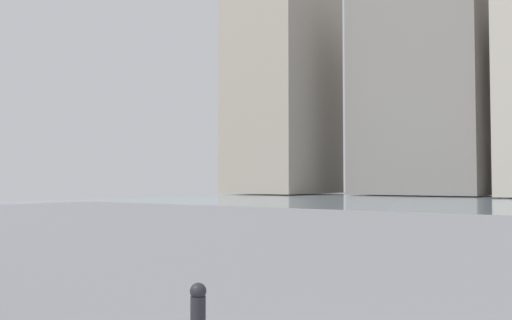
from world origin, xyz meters
The scene contains 2 objects.
building_annex centered at (22.45, -67.15, 12.61)m, with size 15.88×12.90×27.28m.
building_highrise centered at (41.24, -63.01, 15.58)m, with size 11.38×15.13×31.17m.
Camera 1 is at (-0.58, 2.19, 1.60)m, focal length 38.37 mm.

